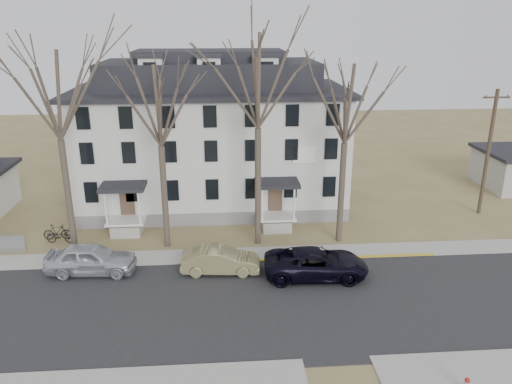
{
  "coord_description": "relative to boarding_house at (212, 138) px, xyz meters",
  "views": [
    {
      "loc": [
        -1.39,
        -20.58,
        14.19
      ],
      "look_at": [
        0.82,
        9.0,
        3.9
      ],
      "focal_mm": 35.0,
      "sensor_mm": 36.0,
      "label": 1
    }
  ],
  "objects": [
    {
      "name": "tree_mid_left",
      "position": [
        -3.0,
        -8.15,
        4.22
      ],
      "size": [
        7.8,
        7.8,
        12.74
      ],
      "color": "#473B31",
      "rests_on": "ground"
    },
    {
      "name": "ground",
      "position": [
        2.0,
        -17.95,
        -5.38
      ],
      "size": [
        120.0,
        120.0,
        0.0
      ],
      "primitive_type": "plane",
      "color": "olive",
      "rests_on": "ground"
    },
    {
      "name": "bicycle_left",
      "position": [
        -10.16,
        -7.22,
        -4.9
      ],
      "size": [
        1.86,
        0.77,
        0.95
      ],
      "primitive_type": "imported",
      "rotation": [
        0.0,
        0.0,
        1.5
      ],
      "color": "black",
      "rests_on": "ground"
    },
    {
      "name": "car_tan",
      "position": [
        0.49,
        -12.11,
        -4.62
      ],
      "size": [
        4.71,
        1.93,
        1.52
      ],
      "primitive_type": "imported",
      "rotation": [
        0.0,
        0.0,
        1.5
      ],
      "color": "#867F52",
      "rests_on": "ground"
    },
    {
      "name": "tree_center",
      "position": [
        3.0,
        -8.15,
        5.71
      ],
      "size": [
        9.0,
        9.0,
        14.7
      ],
      "color": "#473B31",
      "rests_on": "ground"
    },
    {
      "name": "yellow_curb",
      "position": [
        7.0,
        -10.85,
        -5.38
      ],
      "size": [
        14.0,
        0.25,
        0.06
      ],
      "primitive_type": "cube",
      "color": "gold",
      "rests_on": "ground"
    },
    {
      "name": "tree_far_left",
      "position": [
        -9.0,
        -8.15,
        4.96
      ],
      "size": [
        8.4,
        8.4,
        13.72
      ],
      "color": "#473B31",
      "rests_on": "ground"
    },
    {
      "name": "utility_pole_far",
      "position": [
        20.5,
        -3.95,
        -0.47
      ],
      "size": [
        2.0,
        0.28,
        9.5
      ],
      "color": "#3D3023",
      "rests_on": "ground"
    },
    {
      "name": "main_road",
      "position": [
        2.0,
        -15.95,
        -5.38
      ],
      "size": [
        120.0,
        10.0,
        0.04
      ],
      "primitive_type": "cube",
      "color": "#27272A",
      "rests_on": "ground"
    },
    {
      "name": "car_silver",
      "position": [
        -7.08,
        -11.6,
        -4.49
      ],
      "size": [
        5.31,
        2.37,
        1.77
      ],
      "primitive_type": "imported",
      "rotation": [
        0.0,
        0.0,
        1.52
      ],
      "color": "silver",
      "rests_on": "ground"
    },
    {
      "name": "far_sidewalk",
      "position": [
        2.0,
        -9.95,
        -5.38
      ],
      "size": [
        120.0,
        2.0,
        0.08
      ],
      "primitive_type": "cube",
      "color": "#A09F97",
      "rests_on": "ground"
    },
    {
      "name": "boarding_house",
      "position": [
        0.0,
        0.0,
        0.0
      ],
      "size": [
        20.8,
        12.36,
        12.05
      ],
      "color": "slate",
      "rests_on": "ground"
    },
    {
      "name": "bicycle_right",
      "position": [
        -10.51,
        -6.67,
        -4.82
      ],
      "size": [
        1.86,
        0.56,
        1.11
      ],
      "primitive_type": "imported",
      "rotation": [
        0.0,
        0.0,
        1.59
      ],
      "color": "black",
      "rests_on": "ground"
    },
    {
      "name": "car_navy",
      "position": [
        5.99,
        -13.03,
        -4.55
      ],
      "size": [
        6.1,
        3.04,
        1.66
      ],
      "primitive_type": "imported",
      "rotation": [
        0.0,
        0.0,
        1.52
      ],
      "color": "black",
      "rests_on": "ground"
    },
    {
      "name": "tree_mid_right",
      "position": [
        8.5,
        -8.15,
        4.22
      ],
      "size": [
        7.8,
        7.8,
        12.74
      ],
      "color": "#473B31",
      "rests_on": "ground"
    }
  ]
}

